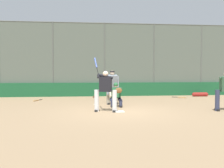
% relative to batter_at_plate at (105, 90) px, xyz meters
% --- Properties ---
extents(ground_plane, '(160.00, 160.00, 0.00)m').
position_rel_batter_at_plate_xyz_m(ground_plane, '(-0.53, 0.03, -0.88)').
color(ground_plane, '#9E7F5B').
extents(home_plate_marker, '(0.43, 0.43, 0.01)m').
position_rel_batter_at_plate_xyz_m(home_plate_marker, '(-0.53, 0.03, -0.87)').
color(home_plate_marker, white).
rests_on(home_plate_marker, ground_plane).
extents(backstop_fence, '(19.81, 0.08, 4.75)m').
position_rel_batter_at_plate_xyz_m(backstop_fence, '(-0.53, -6.77, 1.59)').
color(backstop_fence, '#515651').
rests_on(backstop_fence, ground_plane).
extents(padding_wall, '(19.34, 0.18, 0.87)m').
position_rel_batter_at_plate_xyz_m(padding_wall, '(-0.53, -6.67, -0.44)').
color(padding_wall, '#19512D').
rests_on(padding_wall, ground_plane).
extents(bleachers_beyond, '(13.81, 3.05, 1.80)m').
position_rel_batter_at_plate_xyz_m(bleachers_beyond, '(-4.44, -9.63, -0.29)').
color(bleachers_beyond, slate).
rests_on(bleachers_beyond, ground_plane).
extents(batter_at_plate, '(0.88, 0.83, 2.16)m').
position_rel_batter_at_plate_xyz_m(batter_at_plate, '(0.00, 0.00, 0.00)').
color(batter_at_plate, silver).
rests_on(batter_at_plate, ground_plane).
extents(catcher_behind_plate, '(0.58, 0.67, 1.10)m').
position_rel_batter_at_plate_xyz_m(catcher_behind_plate, '(-0.60, -1.35, -0.31)').
color(catcher_behind_plate, '#2D334C').
rests_on(catcher_behind_plate, ground_plane).
extents(umpire_home, '(0.66, 0.45, 1.63)m').
position_rel_batter_at_plate_xyz_m(umpire_home, '(-0.53, -2.28, -0.00)').
color(umpire_home, gray).
rests_on(umpire_home, ground_plane).
extents(spare_bat_near_backstop, '(0.75, 0.52, 0.07)m').
position_rel_batter_at_plate_xyz_m(spare_bat_near_backstop, '(-5.03, -4.99, -0.84)').
color(spare_bat_near_backstop, black).
rests_on(spare_bat_near_backstop, ground_plane).
extents(spare_bat_by_padding, '(0.37, 0.79, 0.07)m').
position_rel_batter_at_plate_xyz_m(spare_bat_by_padding, '(3.37, -4.28, -0.84)').
color(spare_bat_by_padding, black).
rests_on(spare_bat_by_padding, ground_plane).
extents(spare_bat_third_base_side, '(0.85, 0.14, 0.07)m').
position_rel_batter_at_plate_xyz_m(spare_bat_third_base_side, '(-0.99, -4.44, -0.84)').
color(spare_bat_third_base_side, black).
rests_on(spare_bat_third_base_side, ground_plane).
extents(fielding_glove_on_dirt, '(0.30, 0.23, 0.11)m').
position_rel_batter_at_plate_xyz_m(fielding_glove_on_dirt, '(0.14, -5.75, -0.82)').
color(fielding_glove_on_dirt, '#56331E').
rests_on(fielding_glove_on_dirt, ground_plane).
extents(baseball_loose, '(0.07, 0.07, 0.07)m').
position_rel_batter_at_plate_xyz_m(baseball_loose, '(0.33, -2.04, -0.84)').
color(baseball_loose, white).
rests_on(baseball_loose, ground_plane).
extents(equipment_bag_dugout_side, '(1.08, 0.26, 0.26)m').
position_rel_batter_at_plate_xyz_m(equipment_bag_dugout_side, '(-6.61, -5.79, -0.75)').
color(equipment_bag_dugout_side, maroon).
rests_on(equipment_bag_dugout_side, ground_plane).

